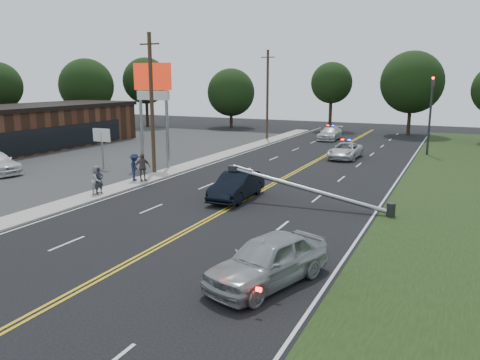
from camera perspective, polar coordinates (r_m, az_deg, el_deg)
The scene contains 24 objects.
ground at distance 20.38m, azimuth -8.88°, elevation -7.44°, with size 120.00×120.00×0.00m, color black.
parking_lot at distance 40.85m, azimuth -24.48°, elevation 1.50°, with size 25.00×60.00×0.01m, color #2D2D2D.
sidewalk at distance 32.94m, azimuth -11.27°, elevation 0.14°, with size 1.80×70.00×0.12m, color #A9A499.
centerline_yellow at distance 28.84m, azimuth 2.30°, elevation -1.44°, with size 0.36×80.00×0.00m, color gold.
pharmacy_building at distance 49.24m, azimuth -27.24°, elevation 5.48°, with size 8.40×30.40×4.30m.
pylon_sign at distance 36.72m, azimuth -10.58°, elevation 10.73°, with size 3.20×0.35×8.00m.
small_sign at distance 37.61m, azimuth -16.50°, elevation 4.86°, with size 1.60×0.14×3.10m.
traffic_signal at distance 45.95m, azimuth 22.22°, elevation 8.05°, with size 0.28×0.41×7.05m.
fallen_streetlight at distance 25.43m, azimuth 9.25°, elevation -1.34°, with size 9.36×0.44×1.91m.
utility_pole_mid at distance 34.37m, azimuth -10.71°, elevation 9.11°, with size 1.60×0.28×10.00m.
utility_pole_far at distance 53.75m, azimuth 3.36°, elevation 10.33°, with size 1.60×0.28×10.00m.
tree_3 at distance 66.53m, azimuth -18.20°, elevation 10.85°, with size 7.13×7.13×9.52m.
tree_4 at distance 69.76m, azimuth -11.41°, elevation 11.76°, with size 6.54×6.54×9.87m.
tree_5 at distance 67.78m, azimuth -1.09°, elevation 10.62°, with size 6.74×6.74×8.34m.
tree_6 at distance 64.44m, azimuth 11.10°, elevation 11.54°, with size 5.43×5.43×9.06m.
tree_7 at distance 61.82m, azimuth 20.22°, elevation 11.11°, with size 7.55×7.55×10.22m.
crashed_sedan at distance 26.99m, azimuth -0.42°, elevation -0.67°, with size 1.67×4.80×1.58m, color black.
waiting_sedan at distance 15.99m, azimuth 3.45°, elevation -9.70°, with size 1.99×4.96×1.69m, color #94989B.
emergency_a at distance 42.04m, azimuth 12.72°, elevation 3.51°, with size 2.26×4.89×1.36m, color silver.
emergency_b at distance 54.75m, azimuth 10.93°, elevation 5.60°, with size 2.05×5.05×1.47m, color silver.
bystander_a at distance 28.90m, azimuth -16.81°, elevation -0.08°, with size 0.58×0.38×1.60m, color #25262C.
bystander_b at distance 28.95m, azimuth -16.99°, elevation 0.03°, with size 0.82×0.64×1.70m, color #AEADB2.
bystander_c at distance 32.10m, azimuth -12.71°, elevation 1.54°, with size 1.18×0.68×1.83m, color #192240.
bystander_d at distance 31.86m, azimuth -11.83°, elevation 1.53°, with size 1.09×0.46×1.87m, color #5C4E49.
Camera 1 is at (10.93, -15.81, 6.79)m, focal length 35.00 mm.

